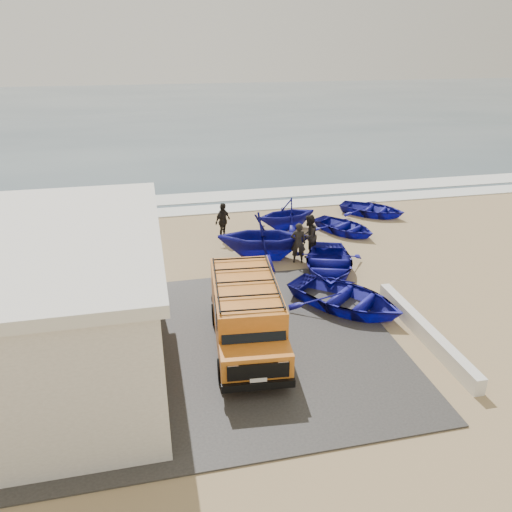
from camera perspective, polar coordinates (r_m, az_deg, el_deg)
ground at (r=18.37m, az=0.15°, el=-6.28°), size 160.00×160.00×0.00m
slab at (r=16.40m, az=-5.23°, el=-10.34°), size 12.00×10.00×0.05m
ocean at (r=72.20m, az=-10.04°, el=16.02°), size 180.00×88.00×0.01m
surf_line at (r=29.22m, az=-5.04°, el=5.34°), size 180.00×1.60×0.06m
surf_wash at (r=31.59m, az=-5.67°, el=6.70°), size 180.00×2.20×0.04m
building at (r=15.76m, az=-25.85°, el=-5.33°), size 8.40×9.40×4.30m
parapet at (r=17.56m, az=18.72°, el=-8.17°), size 0.35×6.00×0.55m
van at (r=15.87m, az=-1.08°, el=-6.53°), size 2.46×5.32×2.21m
boat_near_left at (r=18.59m, az=10.17°, el=-4.71°), size 5.22×5.38×0.91m
boat_near_right at (r=21.26m, az=8.28°, el=-0.83°), size 4.26×5.03×0.89m
boat_mid_left at (r=22.23m, az=0.83°, el=2.29°), size 4.74×4.32×2.14m
boat_mid_right at (r=25.84m, az=10.06°, el=3.33°), size 3.86×4.17×0.70m
boat_far_left at (r=25.91m, az=3.56°, el=4.83°), size 3.60×3.26×1.66m
boat_far_right at (r=28.83m, az=13.15°, el=5.26°), size 4.39×4.28×0.74m
fisherman_front at (r=21.95m, az=4.84°, el=1.51°), size 0.77×0.60×1.85m
fisherman_middle at (r=22.63m, az=6.06°, el=2.30°), size 1.19×1.20×1.96m
fisherman_back at (r=24.61m, az=-3.81°, el=4.01°), size 1.09×1.06×1.83m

